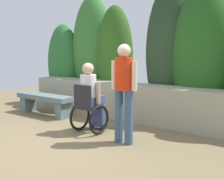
# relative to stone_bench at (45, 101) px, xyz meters

# --- Properties ---
(ground_plane) EXTENTS (12.52, 12.52, 0.00)m
(ground_plane) POSITION_rel_stone_bench_xyz_m (1.84, -1.34, -0.34)
(ground_plane) COLOR brown
(stone_retaining_wall) EXTENTS (5.46, 0.59, 0.81)m
(stone_retaining_wall) POSITION_rel_stone_bench_xyz_m (1.84, 0.85, 0.07)
(stone_retaining_wall) COLOR gray
(stone_retaining_wall) RESTS_ON ground
(hedge_backdrop) EXTENTS (6.34, 1.11, 3.06)m
(hedge_backdrop) POSITION_rel_stone_bench_xyz_m (1.88, 1.49, 1.08)
(hedge_backdrop) COLOR #2D6D33
(hedge_backdrop) RESTS_ON ground
(stone_bench) EXTENTS (1.64, 0.41, 0.50)m
(stone_bench) POSITION_rel_stone_bench_xyz_m (0.00, 0.00, 0.00)
(stone_bench) COLOR slate
(stone_bench) RESTS_ON ground
(person_in_wheelchair) EXTENTS (0.53, 0.66, 1.33)m
(person_in_wheelchair) POSITION_rel_stone_bench_xyz_m (1.85, -0.44, 0.29)
(person_in_wheelchair) COLOR black
(person_in_wheelchair) RESTS_ON ground
(person_standing_companion) EXTENTS (0.49, 0.30, 1.66)m
(person_standing_companion) POSITION_rel_stone_bench_xyz_m (2.73, -0.61, 0.62)
(person_standing_companion) COLOR #37516C
(person_standing_companion) RESTS_ON ground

